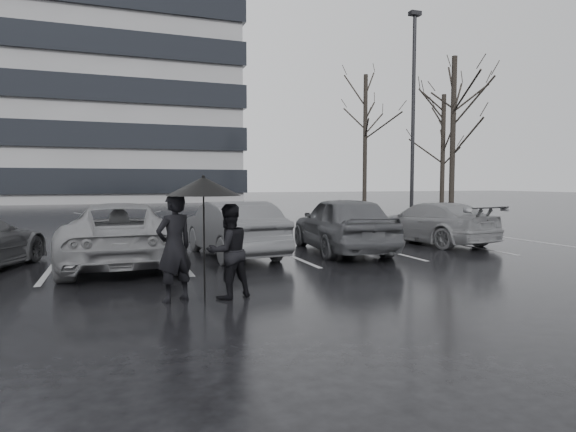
# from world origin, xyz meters

# --- Properties ---
(ground) EXTENTS (160.00, 160.00, 0.00)m
(ground) POSITION_xyz_m (0.00, 0.00, 0.00)
(ground) COLOR black
(ground) RESTS_ON ground
(car_main) EXTENTS (2.30, 4.68, 1.54)m
(car_main) POSITION_xyz_m (2.16, 2.13, 0.77)
(car_main) COLOR black
(car_main) RESTS_ON ground
(car_west_a) EXTENTS (1.94, 4.40, 1.41)m
(car_west_a) POSITION_xyz_m (-0.80, 2.48, 0.70)
(car_west_a) COLOR #2E2E31
(car_west_a) RESTS_ON ground
(car_west_b) EXTENTS (2.38, 5.14, 1.43)m
(car_west_b) POSITION_xyz_m (-3.56, 2.03, 0.71)
(car_west_b) COLOR #545457
(car_west_b) RESTS_ON ground
(car_east) EXTENTS (2.47, 4.63, 1.28)m
(car_east) POSITION_xyz_m (5.59, 2.89, 0.64)
(car_east) COLOR #545457
(car_east) RESTS_ON ground
(pedestrian_left) EXTENTS (0.75, 0.65, 1.73)m
(pedestrian_left) POSITION_xyz_m (-2.76, -1.91, 0.87)
(pedestrian_left) COLOR black
(pedestrian_left) RESTS_ON ground
(pedestrian_right) EXTENTS (0.89, 0.79, 1.54)m
(pedestrian_right) POSITION_xyz_m (-1.91, -1.99, 0.77)
(pedestrian_right) COLOR black
(pedestrian_right) RESTS_ON ground
(umbrella) EXTENTS (1.18, 1.18, 2.01)m
(umbrella) POSITION_xyz_m (-2.30, -1.98, 1.83)
(umbrella) COLOR black
(umbrella) RESTS_ON ground
(lamp_post) EXTENTS (0.51, 0.51, 9.29)m
(lamp_post) POSITION_xyz_m (8.79, 8.65, 4.25)
(lamp_post) COLOR gray
(lamp_post) RESTS_ON ground
(stall_stripes) EXTENTS (19.72, 5.00, 0.00)m
(stall_stripes) POSITION_xyz_m (-0.80, 2.50, 0.00)
(stall_stripes) COLOR #9A9A9C
(stall_stripes) RESTS_ON ground
(tree_east) EXTENTS (0.26, 0.26, 8.00)m
(tree_east) POSITION_xyz_m (12.00, 10.00, 4.00)
(tree_east) COLOR black
(tree_east) RESTS_ON ground
(tree_ne) EXTENTS (0.26, 0.26, 7.00)m
(tree_ne) POSITION_xyz_m (14.50, 14.00, 3.50)
(tree_ne) COLOR black
(tree_ne) RESTS_ON ground
(tree_north) EXTENTS (0.26, 0.26, 8.50)m
(tree_north) POSITION_xyz_m (11.00, 17.00, 4.25)
(tree_north) COLOR black
(tree_north) RESTS_ON ground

